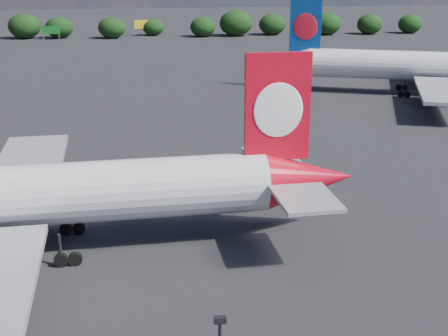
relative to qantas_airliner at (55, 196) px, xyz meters
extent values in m
plane|color=black|center=(-0.98, 45.87, -5.39)|extent=(500.00, 500.00, 0.00)
cylinder|color=silver|center=(-1.90, -0.06, 0.18)|extent=(42.47, 6.85, 5.57)
cone|color=red|center=(23.71, 0.72, 0.18)|extent=(9.07, 5.84, 5.57)
cube|color=red|center=(20.37, 0.62, 7.30)|extent=(6.14, 0.74, 10.02)
ellipsoid|color=white|center=(20.38, 0.29, 7.10)|extent=(4.68, 0.36, 5.12)
ellipsoid|color=white|center=(20.36, 0.95, 7.10)|extent=(4.68, 0.36, 5.12)
cube|color=#A0A3A8|center=(21.67, -5.47, 0.62)|extent=(5.21, 6.83, 0.33)
cube|color=#A0A3A8|center=(21.29, 6.78, 0.62)|extent=(5.21, 6.83, 0.33)
cube|color=#A0A3A8|center=(-4.56, 14.35, -1.61)|extent=(7.91, 22.48, 0.61)
cylinder|color=red|center=(-6.62, 8.71, -3.05)|extent=(5.66, 3.18, 3.01)
cube|color=#A0A3A8|center=(-6.62, 8.71, -2.27)|extent=(2.46, 0.41, 1.34)
cylinder|color=black|center=(0.43, -3.33, -3.72)|extent=(0.32, 0.32, 2.78)
cylinder|color=black|center=(0.43, -3.33, -4.78)|extent=(1.24, 0.54, 1.23)
cylinder|color=black|center=(1.66, -3.29, -4.78)|extent=(1.24, 0.54, 1.23)
cylinder|color=black|center=(0.23, 3.35, -3.72)|extent=(0.32, 0.32, 2.78)
cylinder|color=black|center=(0.23, 3.35, -4.78)|extent=(1.24, 0.54, 1.23)
cylinder|color=black|center=(1.45, 3.39, -4.78)|extent=(1.24, 0.54, 1.23)
cylinder|color=silver|center=(63.12, 61.01, 0.30)|extent=(42.49, 20.51, 5.69)
cone|color=silver|center=(38.62, 70.20, 0.30)|extent=(10.52, 8.52, 5.69)
cube|color=navy|center=(41.81, 69.00, 7.58)|extent=(6.06, 2.73, 10.24)
ellipsoid|color=red|center=(41.69, 68.68, 7.38)|extent=(4.56, 1.89, 5.23)
ellipsoid|color=red|center=(41.93, 69.32, 7.38)|extent=(4.56, 1.89, 5.23)
cube|color=#A0A3A8|center=(38.55, 63.54, 0.75)|extent=(7.19, 8.19, 0.34)
cube|color=#A0A3A8|center=(42.94, 75.26, 0.75)|extent=(7.19, 8.19, 0.34)
cube|color=#A0A3A8|center=(60.06, 46.36, -1.52)|extent=(14.92, 23.91, 0.63)
cube|color=#A0A3A8|center=(70.45, 74.06, -1.52)|extent=(14.92, 23.91, 0.63)
cylinder|color=#A0A3A8|center=(70.58, 67.94, -3.00)|extent=(6.41, 4.88, 3.07)
cube|color=#A0A3A8|center=(70.58, 67.94, -2.21)|extent=(2.46, 1.20, 1.37)
cylinder|color=black|center=(59.79, 58.61, -3.69)|extent=(0.41, 0.41, 2.85)
cylinder|color=black|center=(59.79, 58.61, -4.77)|extent=(1.35, 0.92, 1.25)
cylinder|color=black|center=(58.62, 59.05, -4.77)|extent=(1.35, 0.92, 1.25)
cylinder|color=black|center=(62.19, 65.01, -3.69)|extent=(0.41, 0.41, 2.85)
cylinder|color=black|center=(62.19, 65.01, -4.77)|extent=(1.35, 0.92, 1.25)
cylinder|color=black|center=(61.02, 65.45, -4.77)|extent=(1.35, 0.92, 1.25)
cube|color=black|center=(10.73, -30.24, 5.11)|extent=(0.55, 0.30, 0.28)
cube|color=#125C1C|center=(-18.98, 161.87, -2.19)|extent=(6.00, 0.30, 2.60)
cylinder|color=#93979B|center=(-21.48, 161.87, -4.39)|extent=(0.20, 0.20, 2.00)
cylinder|color=#93979B|center=(-16.48, 161.87, -4.39)|extent=(0.20, 0.20, 2.00)
cube|color=yellow|center=(11.02, 167.87, -1.39)|extent=(5.00, 0.30, 3.00)
cylinder|color=#93979B|center=(11.02, 167.87, -4.14)|extent=(0.30, 0.30, 2.50)
ellipsoid|color=black|center=(-28.06, 166.40, -1.27)|extent=(10.73, 9.08, 8.26)
ellipsoid|color=black|center=(-16.66, 166.25, -1.83)|extent=(9.26, 7.83, 7.12)
ellipsoid|color=black|center=(0.92, 162.77, -1.87)|extent=(9.15, 7.74, 7.04)
ellipsoid|color=black|center=(14.99, 169.02, -2.50)|extent=(7.53, 6.37, 5.79)
ellipsoid|color=black|center=(31.71, 162.69, -2.04)|extent=(8.72, 7.38, 6.71)
ellipsoid|color=black|center=(43.35, 163.45, -0.97)|extent=(11.51, 9.74, 8.85)
ellipsoid|color=black|center=(56.53, 164.79, -1.74)|extent=(9.50, 8.04, 7.31)
ellipsoid|color=black|center=(75.60, 162.23, -1.51)|extent=(10.10, 8.55, 7.77)
ellipsoid|color=black|center=(91.24, 161.90, -1.87)|extent=(9.15, 7.74, 7.04)
ellipsoid|color=black|center=(106.72, 162.72, -2.06)|extent=(8.66, 7.33, 6.66)
camera|label=1|loc=(7.47, -53.90, 20.23)|focal=50.00mm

